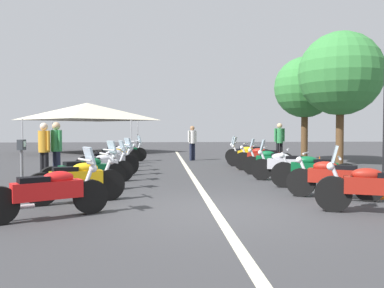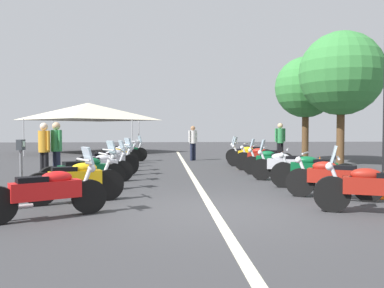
{
  "view_description": "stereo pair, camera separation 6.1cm",
  "coord_description": "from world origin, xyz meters",
  "px_view_note": "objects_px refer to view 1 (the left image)",
  "views": [
    {
      "loc": [
        -7.22,
        0.97,
        1.5
      ],
      "look_at": [
        5.57,
        0.0,
        1.03
      ],
      "focal_mm": 37.25,
      "sensor_mm": 36.0,
      "label": 1
    },
    {
      "loc": [
        -7.22,
        0.91,
        1.5
      ],
      "look_at": [
        5.57,
        0.0,
        1.03
      ],
      "focal_mm": 37.25,
      "sensor_mm": 36.0,
      "label": 2
    }
  ],
  "objects_px": {
    "motorcycle_left_row_7": "(119,154)",
    "motorcycle_right_row_1": "(333,178)",
    "traffic_cone_0": "(319,166)",
    "motorcycle_left_row_0": "(50,192)",
    "motorcycle_left_row_5": "(111,159)",
    "motorcycle_right_row_2": "(313,170)",
    "motorcycle_right_row_6": "(251,155)",
    "event_tent": "(87,112)",
    "bystander_1": "(56,146)",
    "bystander_2": "(279,139)",
    "motorcycle_left_row_8": "(126,152)",
    "motorcycle_right_row_3": "(286,165)",
    "motorcycle_right_row_4": "(271,161)",
    "roadside_tree_1": "(305,88)",
    "motorcycle_right_row_7": "(248,153)",
    "motorcycle_right_row_5": "(263,158)",
    "traffic_cone_1": "(282,159)",
    "motorcycle_left_row_6": "(114,156)",
    "parking_meter": "(22,158)",
    "motorcycle_left_row_2": "(85,173)",
    "bystander_3": "(44,147)",
    "motorcycle_left_row_1": "(77,180)",
    "motorcycle_right_row_0": "(376,188)",
    "roadside_tree_0": "(341,74)",
    "motorcycle_left_row_4": "(108,162)",
    "traffic_cone_2": "(384,185)"
  },
  "relations": [
    {
      "from": "motorcycle_right_row_4",
      "to": "motorcycle_right_row_5",
      "type": "relative_size",
      "value": 0.93
    },
    {
      "from": "motorcycle_left_row_0",
      "to": "motorcycle_left_row_5",
      "type": "height_order",
      "value": "same"
    },
    {
      "from": "motorcycle_right_row_6",
      "to": "bystander_3",
      "type": "bearing_deg",
      "value": 53.58
    },
    {
      "from": "motorcycle_left_row_7",
      "to": "motorcycle_right_row_1",
      "type": "height_order",
      "value": "motorcycle_left_row_7"
    },
    {
      "from": "motorcycle_left_row_5",
      "to": "parking_meter",
      "type": "bearing_deg",
      "value": -123.36
    },
    {
      "from": "motorcycle_left_row_1",
      "to": "traffic_cone_0",
      "type": "distance_m",
      "value": 8.43
    },
    {
      "from": "motorcycle_left_row_5",
      "to": "motorcycle_right_row_4",
      "type": "bearing_deg",
      "value": -35.66
    },
    {
      "from": "motorcycle_right_row_2",
      "to": "event_tent",
      "type": "distance_m",
      "value": 18.47
    },
    {
      "from": "motorcycle_right_row_0",
      "to": "event_tent",
      "type": "relative_size",
      "value": 0.3
    },
    {
      "from": "motorcycle_left_row_8",
      "to": "motorcycle_right_row_3",
      "type": "bearing_deg",
      "value": -74.18
    },
    {
      "from": "traffic_cone_1",
      "to": "event_tent",
      "type": "distance_m",
      "value": 14.27
    },
    {
      "from": "motorcycle_left_row_8",
      "to": "motorcycle_right_row_1",
      "type": "distance_m",
      "value": 11.66
    },
    {
      "from": "motorcycle_left_row_4",
      "to": "motorcycle_right_row_6",
      "type": "distance_m",
      "value": 6.02
    },
    {
      "from": "traffic_cone_2",
      "to": "bystander_1",
      "type": "xyz_separation_m",
      "value": [
        3.78,
        7.99,
        0.72
      ]
    },
    {
      "from": "motorcycle_right_row_3",
      "to": "motorcycle_right_row_0",
      "type": "bearing_deg",
      "value": 115.3
    },
    {
      "from": "motorcycle_right_row_1",
      "to": "bystander_2",
      "type": "height_order",
      "value": "bystander_2"
    },
    {
      "from": "motorcycle_right_row_2",
      "to": "motorcycle_right_row_6",
      "type": "relative_size",
      "value": 1.09
    },
    {
      "from": "motorcycle_left_row_7",
      "to": "parking_meter",
      "type": "height_order",
      "value": "parking_meter"
    },
    {
      "from": "bystander_2",
      "to": "motorcycle_right_row_7",
      "type": "bearing_deg",
      "value": 95.24
    },
    {
      "from": "motorcycle_right_row_4",
      "to": "bystander_1",
      "type": "distance_m",
      "value": 6.79
    },
    {
      "from": "motorcycle_left_row_5",
      "to": "motorcycle_left_row_7",
      "type": "xyz_separation_m",
      "value": [
        3.08,
        0.05,
        -0.0
      ]
    },
    {
      "from": "motorcycle_left_row_2",
      "to": "motorcycle_right_row_5",
      "type": "distance_m",
      "value": 7.09
    },
    {
      "from": "motorcycle_left_row_7",
      "to": "roadside_tree_1",
      "type": "height_order",
      "value": "roadside_tree_1"
    },
    {
      "from": "motorcycle_left_row_6",
      "to": "motorcycle_right_row_3",
      "type": "xyz_separation_m",
      "value": [
        -4.53,
        -5.49,
        0.02
      ]
    },
    {
      "from": "traffic_cone_0",
      "to": "roadside_tree_0",
      "type": "xyz_separation_m",
      "value": [
        3.27,
        -2.19,
        3.53
      ]
    },
    {
      "from": "motorcycle_left_row_7",
      "to": "traffic_cone_0",
      "type": "distance_m",
      "value": 8.32
    },
    {
      "from": "motorcycle_right_row_2",
      "to": "bystander_2",
      "type": "distance_m",
      "value": 8.06
    },
    {
      "from": "motorcycle_right_row_5",
      "to": "motorcycle_left_row_6",
      "type": "bearing_deg",
      "value": 7.08
    },
    {
      "from": "motorcycle_left_row_2",
      "to": "motorcycle_right_row_2",
      "type": "height_order",
      "value": "motorcycle_left_row_2"
    },
    {
      "from": "motorcycle_left_row_1",
      "to": "traffic_cone_2",
      "type": "xyz_separation_m",
      "value": [
        0.07,
        -6.58,
        -0.17
      ]
    },
    {
      "from": "motorcycle_left_row_5",
      "to": "motorcycle_right_row_3",
      "type": "height_order",
      "value": "motorcycle_right_row_3"
    },
    {
      "from": "motorcycle_left_row_2",
      "to": "motorcycle_right_row_2",
      "type": "xyz_separation_m",
      "value": [
        0.17,
        -5.66,
        -0.01
      ]
    },
    {
      "from": "motorcycle_right_row_5",
      "to": "traffic_cone_1",
      "type": "distance_m",
      "value": 2.01
    },
    {
      "from": "traffic_cone_0",
      "to": "traffic_cone_1",
      "type": "bearing_deg",
      "value": 8.65
    },
    {
      "from": "motorcycle_right_row_7",
      "to": "motorcycle_right_row_1",
      "type": "bearing_deg",
      "value": 109.08
    },
    {
      "from": "motorcycle_left_row_7",
      "to": "motorcycle_left_row_8",
      "type": "bearing_deg",
      "value": 49.69
    },
    {
      "from": "motorcycle_left_row_8",
      "to": "motorcycle_right_row_6",
      "type": "relative_size",
      "value": 1.02
    },
    {
      "from": "bystander_1",
      "to": "roadside_tree_1",
      "type": "bearing_deg",
      "value": -6.79
    },
    {
      "from": "motorcycle_right_row_1",
      "to": "roadside_tree_0",
      "type": "bearing_deg",
      "value": -84.85
    },
    {
      "from": "motorcycle_left_row_7",
      "to": "bystander_1",
      "type": "relative_size",
      "value": 1.07
    },
    {
      "from": "motorcycle_left_row_7",
      "to": "motorcycle_right_row_0",
      "type": "xyz_separation_m",
      "value": [
        -10.5,
        -5.62,
        0.01
      ]
    },
    {
      "from": "motorcycle_right_row_5",
      "to": "bystander_1",
      "type": "bearing_deg",
      "value": 40.83
    },
    {
      "from": "motorcycle_left_row_2",
      "to": "traffic_cone_2",
      "type": "height_order",
      "value": "motorcycle_left_row_2"
    },
    {
      "from": "motorcycle_left_row_2",
      "to": "motorcycle_right_row_0",
      "type": "relative_size",
      "value": 0.93
    },
    {
      "from": "motorcycle_right_row_7",
      "to": "traffic_cone_1",
      "type": "relative_size",
      "value": 3.27
    },
    {
      "from": "motorcycle_left_row_7",
      "to": "motorcycle_left_row_8",
      "type": "distance_m",
      "value": 1.43
    },
    {
      "from": "motorcycle_left_row_0",
      "to": "motorcycle_left_row_1",
      "type": "bearing_deg",
      "value": 53.0
    },
    {
      "from": "motorcycle_left_row_6",
      "to": "motorcycle_right_row_6",
      "type": "height_order",
      "value": "motorcycle_right_row_6"
    },
    {
      "from": "motorcycle_right_row_7",
      "to": "event_tent",
      "type": "xyz_separation_m",
      "value": [
        8.86,
        8.53,
        2.18
      ]
    },
    {
      "from": "motorcycle_left_row_0",
      "to": "event_tent",
      "type": "relative_size",
      "value": 0.28
    }
  ]
}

